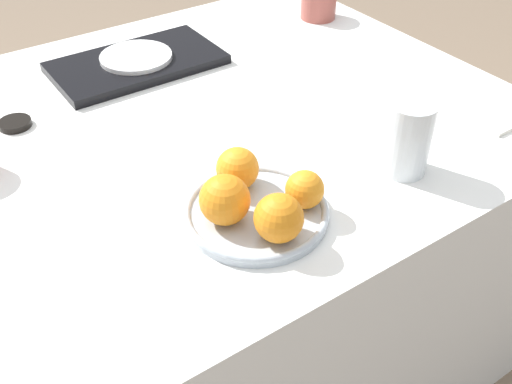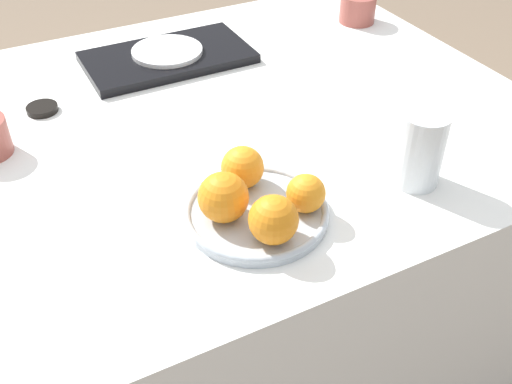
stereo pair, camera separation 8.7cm
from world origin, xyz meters
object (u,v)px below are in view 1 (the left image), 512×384
serving_tray (137,63)px  soy_dish (15,124)px  napkin (490,111)px  orange_3 (305,189)px  side_plate (136,57)px  orange_1 (279,218)px  cup_1 (318,5)px  water_glass (408,138)px  orange_0 (237,168)px  orange_2 (225,200)px  fruit_platter (256,212)px

serving_tray → soy_dish: (-0.30, -0.09, -0.00)m
napkin → serving_tray: bearing=130.5°
orange_3 → napkin: (0.49, 0.03, -0.04)m
soy_dish → side_plate: bearing=17.2°
orange_1 → cup_1: bearing=47.1°
orange_3 → side_plate: (-0.00, 0.60, -0.02)m
water_glass → side_plate: 0.64m
cup_1 → soy_dish: bearing=-174.0°
water_glass → soy_dish: water_glass is taller
orange_0 → soy_dish: size_ratio=1.14×
orange_1 → soy_dish: (-0.22, 0.54, -0.04)m
orange_0 → orange_3: bearing=-59.4°
orange_0 → soy_dish: (-0.24, 0.41, -0.04)m
orange_2 → napkin: bearing=-1.0°
orange_1 → napkin: (0.56, 0.07, -0.05)m
serving_tray → orange_2: bearing=-102.0°
orange_2 → orange_3: size_ratio=1.27×
water_glass → soy_dish: 0.72m
fruit_platter → orange_1: size_ratio=3.10×
orange_2 → orange_3: 0.13m
orange_0 → orange_3: size_ratio=1.14×
orange_0 → cup_1: size_ratio=0.77×
orange_1 → orange_2: 0.09m
napkin → soy_dish: soy_dish is taller
soy_dish → water_glass: bearing=-45.4°
orange_1 → serving_tray: bearing=83.2°
orange_3 → soy_dish: bearing=120.5°
orange_1 → side_plate: size_ratio=0.46×
side_plate → soy_dish: size_ratio=2.60×
orange_0 → water_glass: water_glass is taller
orange_3 → side_plate: orange_3 is taller
serving_tray → side_plate: (0.00, 0.00, 0.02)m
fruit_platter → orange_3: 0.08m
side_plate → soy_dish: (-0.30, -0.09, -0.02)m
orange_0 → side_plate: (0.06, 0.50, -0.02)m
orange_3 → cup_1: bearing=49.4°
orange_0 → orange_3: 0.11m
orange_1 → orange_3: (0.08, 0.04, -0.01)m
orange_0 → water_glass: 0.29m
fruit_platter → soy_dish: (-0.23, 0.47, -0.00)m
fruit_platter → serving_tray: size_ratio=0.62×
side_plate → cup_1: size_ratio=1.76×
orange_3 → soy_dish: size_ratio=1.00×
orange_0 → orange_3: orange_0 is taller
cup_1 → orange_3: bearing=-130.6°
orange_2 → orange_1: bearing=-60.6°
orange_3 → water_glass: bearing=-2.1°
serving_tray → orange_0: bearing=-96.7°
water_glass → cup_1: size_ratio=1.44×
napkin → orange_2: bearing=179.0°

